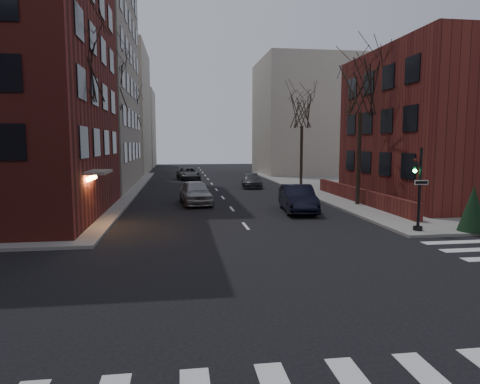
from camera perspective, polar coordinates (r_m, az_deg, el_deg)
name	(u,v)px	position (r m, az deg, el deg)	size (l,w,h in m)	color
ground	(318,317)	(11.42, 10.39, -16.03)	(160.00, 160.00, 0.00)	black
building_left_tan	(32,40)	(47.04, -25.97, 17.71)	(18.00, 18.00, 28.00)	gray
building_right_brick	(454,127)	(35.19, 26.67, 7.70)	(12.00, 14.00, 11.00)	maroon
low_wall_right	(358,195)	(31.87, 15.51, -0.40)	(0.35, 16.00, 1.00)	maroon
building_distant_la	(98,111)	(66.18, -18.43, 10.22)	(14.00, 16.00, 18.00)	#B6AC9A
building_distant_ra	(309,118)	(62.86, 9.12, 9.77)	(14.00, 14.00, 16.00)	#B6AC9A
building_distant_lb	(127,129)	(82.59, -14.88, 8.14)	(10.00, 12.00, 14.00)	#B6AC9A
traffic_signal	(418,194)	(22.26, 22.67, -0.31)	(0.76, 0.44, 4.00)	black
tree_left_a	(74,64)	(24.93, -21.23, 15.59)	(4.18, 4.18, 10.26)	#2D231C
tree_left_b	(110,86)	(36.67, -16.91, 13.38)	(4.40, 4.40, 10.80)	#2D231C
tree_left_c	(130,110)	(50.41, -14.42, 10.50)	(3.96, 3.96, 9.72)	#2D231C
tree_right_a	(361,89)	(30.76, 15.83, 13.14)	(3.96, 3.96, 9.72)	#2D231C
tree_right_b	(302,111)	(43.85, 8.28, 10.68)	(3.74, 3.74, 9.18)	#2D231C
streetlamp_near	(112,145)	(32.35, -16.66, 6.04)	(0.36, 0.36, 6.28)	black
streetlamp_far	(138,144)	(52.21, -13.40, 6.22)	(0.36, 0.36, 6.28)	black
parked_sedan	(298,199)	(27.40, 7.71, -0.87)	(1.82, 5.22, 1.72)	black
car_lane_silver	(196,192)	(30.76, -5.95, -0.04)	(2.03, 5.06, 1.72)	gray
car_lane_gray	(252,181)	(42.38, 1.56, 1.54)	(1.89, 4.65, 1.35)	#39393D
car_lane_far	(188,174)	(51.79, -6.88, 2.45)	(2.39, 5.19, 1.44)	#424248
sandwich_board	(375,199)	(30.87, 17.53, -0.86)	(0.36, 0.50, 0.80)	silver
evergreen_shrub	(473,208)	(23.35, 28.64, -1.92)	(1.33, 1.33, 2.21)	#16321B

